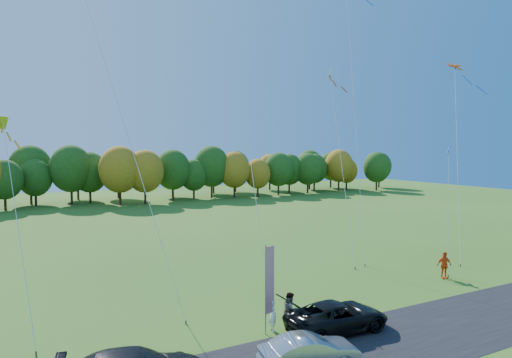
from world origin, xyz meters
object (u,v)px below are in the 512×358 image
black_suv (337,316)px  silver_sedan (310,352)px  feather_flag (269,279)px  person_east (444,265)px

black_suv → silver_sedan: (-3.40, -2.53, -0.04)m
feather_flag → black_suv: bearing=-23.6°
silver_sedan → person_east: 16.65m
silver_sedan → feather_flag: bearing=5.7°
silver_sedan → person_east: person_east is taller
person_east → feather_flag: bearing=-156.2°
feather_flag → person_east: bearing=8.6°
person_east → feather_flag: feather_flag is taller
black_suv → person_east: (12.06, 3.66, 0.20)m
feather_flag → silver_sedan: bearing=-94.5°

